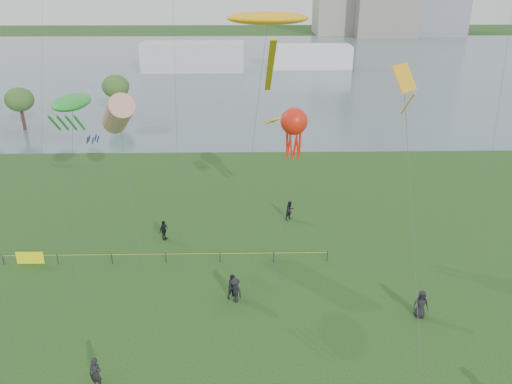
{
  "coord_description": "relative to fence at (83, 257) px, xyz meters",
  "views": [
    {
      "loc": [
        -0.53,
        -16.76,
        19.78
      ],
      "look_at": [
        0.0,
        10.0,
        8.0
      ],
      "focal_mm": 35.0,
      "sensor_mm": 36.0,
      "label": 1
    }
  ],
  "objects": [
    {
      "name": "kite_stingray",
      "position": [
        13.56,
        1.47,
        16.52
      ],
      "size": [
        5.27,
        10.12,
        17.55
      ],
      "rotation": [
        0.0,
        0.0,
        -0.15
      ],
      "color": "#3F3F42"
    },
    {
      "name": "kite_windsock",
      "position": [
        2.29,
        5.62,
        9.28
      ],
      "size": [
        4.73,
        9.12,
        11.82
      ],
      "rotation": [
        0.0,
        0.0,
        0.22
      ],
      "color": "#3F3F42"
    },
    {
      "name": "fence",
      "position": [
        0.0,
        0.0,
        0.0
      ],
      "size": [
        24.07,
        0.07,
        1.05
      ],
      "color": "black",
      "rests_on": "ground_plane"
    },
    {
      "name": "pavilion_right",
      "position": [
        26.69,
        82.78,
        1.95
      ],
      "size": [
        18.0,
        7.0,
        5.0
      ],
      "primitive_type": "cube",
      "color": "white",
      "rests_on": "ground_plane"
    },
    {
      "name": "lake",
      "position": [
        12.69,
        84.78,
        -0.53
      ],
      "size": [
        400.0,
        120.0,
        0.08
      ],
      "primitive_type": "cube",
      "color": "slate",
      "rests_on": "ground_plane"
    },
    {
      "name": "spectator_b",
      "position": [
        11.33,
        -4.89,
        0.33
      ],
      "size": [
        1.27,
        1.29,
        1.78
      ],
      "primitive_type": "imported",
      "rotation": [
        0.0,
        0.0,
        -0.8
      ],
      "color": "black",
      "rests_on": "ground_plane"
    },
    {
      "name": "spectator_d",
      "position": [
        22.92,
        -6.65,
        0.37
      ],
      "size": [
        0.97,
        0.69,
        1.86
      ],
      "primitive_type": "imported",
      "rotation": [
        0.0,
        0.0,
        -0.11
      ],
      "color": "black",
      "rests_on": "ground_plane"
    },
    {
      "name": "spectator_c",
      "position": [
        5.44,
        3.58,
        0.28
      ],
      "size": [
        0.84,
        1.06,
        1.68
      ],
      "primitive_type": "imported",
      "rotation": [
        0.0,
        0.0,
        1.06
      ],
      "color": "black",
      "rests_on": "ground_plane"
    },
    {
      "name": "kite_octopus",
      "position": [
        15.78,
        4.71,
        8.83
      ],
      "size": [
        2.75,
        7.64,
        10.52
      ],
      "rotation": [
        0.0,
        0.0,
        0.18
      ],
      "color": "#3F3F42"
    },
    {
      "name": "kite_creature",
      "position": [
        0.24,
        1.85,
        11.11
      ],
      "size": [
        2.4,
        5.83,
        12.12
      ],
      "rotation": [
        0.0,
        0.0,
        -0.12
      ],
      "color": "#3F3F42"
    },
    {
      "name": "kite_delta",
      "position": [
        19.61,
        -9.07,
        13.95
      ],
      "size": [
        1.5,
        9.74,
        15.88
      ],
      "rotation": [
        0.0,
        0.0,
        0.14
      ],
      "color": "#3F3F42"
    },
    {
      "name": "spectator_f",
      "position": [
        4.31,
        -12.16,
        0.38
      ],
      "size": [
        0.77,
        0.61,
        1.87
      ],
      "primitive_type": "imported",
      "rotation": [
        0.0,
        0.0,
        -0.26
      ],
      "color": "black",
      "rests_on": "ground_plane"
    },
    {
      "name": "spectator_g",
      "position": [
        15.89,
        6.96,
        0.3
      ],
      "size": [
        1.06,
        1.03,
        1.72
      ],
      "primitive_type": "imported",
      "rotation": [
        0.0,
        0.0,
        0.68
      ],
      "color": "black",
      "rests_on": "ground_plane"
    },
    {
      "name": "spectator_a",
      "position": [
        11.2,
        -4.43,
        0.32
      ],
      "size": [
        1.07,
        1.04,
        1.74
      ],
      "primitive_type": "imported",
      "rotation": [
        0.0,
        0.0,
        0.64
      ],
      "color": "black",
      "rests_on": "ground_plane"
    },
    {
      "name": "pavilion_left",
      "position": [
        0.69,
        79.78,
        2.45
      ],
      "size": [
        22.0,
        8.0,
        6.0
      ],
      "primitive_type": "cube",
      "color": "silver",
      "rests_on": "ground_plane"
    }
  ]
}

